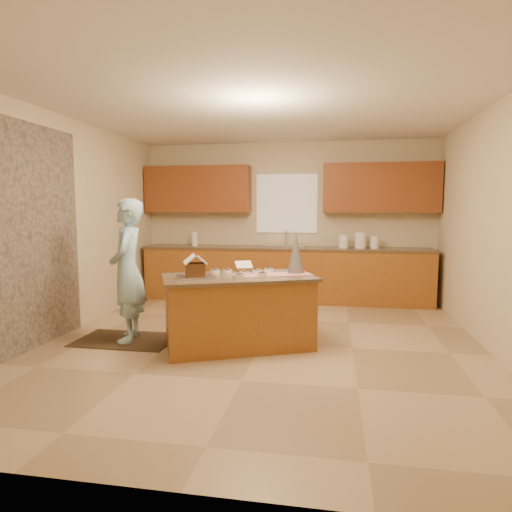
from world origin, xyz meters
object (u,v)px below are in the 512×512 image
object	(u,v)px
island_base	(239,313)
gingerbread_house	(195,268)
boy	(128,270)
tinsel_tree	(296,252)

from	to	relation	value
island_base	gingerbread_house	xyz separation A→B (m)	(-0.43, -0.24, 0.54)
island_base	boy	bearing A→B (deg)	156.45
gingerbread_house	island_base	bearing A→B (deg)	28.85
island_base	tinsel_tree	size ratio (longest dim) A/B	3.27
tinsel_tree	gingerbread_house	bearing A→B (deg)	-152.05
boy	gingerbread_house	distance (m)	0.93
island_base	tinsel_tree	world-z (taller)	tinsel_tree
island_base	gingerbread_house	bearing A→B (deg)	-174.81
gingerbread_house	boy	bearing A→B (deg)	165.49
tinsel_tree	gingerbread_house	size ratio (longest dim) A/B	1.50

